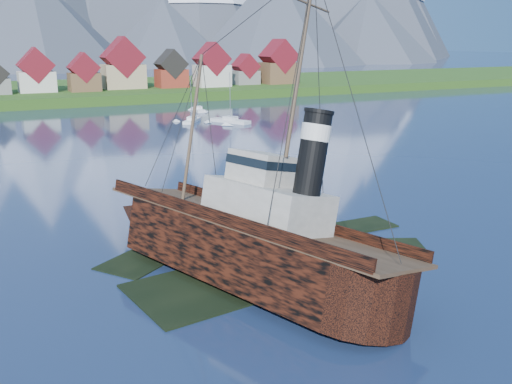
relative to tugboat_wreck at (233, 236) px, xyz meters
name	(u,v)px	position (x,y,z in m)	size (l,w,h in m)	color
ground	(261,265)	(2.87, 0.36, -3.33)	(1400.00, 1400.00, 0.00)	#192747
shoal	(268,258)	(4.65, 2.51, -3.67)	(31.71, 21.24, 1.14)	black
shore_bank	(40,97)	(2.87, 170.36, -3.33)	(600.00, 80.00, 3.20)	#224513
seawall	(55,108)	(2.87, 132.36, -3.33)	(600.00, 2.50, 2.00)	#3F3D38
tugboat_wreck	(233,236)	(0.00, 0.00, 0.00)	(7.79, 33.57, 26.60)	black
sailboat_d	(192,121)	(28.39, 87.56, -3.06)	(6.65, 7.94, 11.38)	silver
sailboat_e	(230,121)	(36.50, 83.04, -3.06)	(7.05, 10.72, 12.33)	silver
sailboat_f	(198,110)	(37.53, 107.46, -3.07)	(3.32, 8.90, 11.37)	silver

